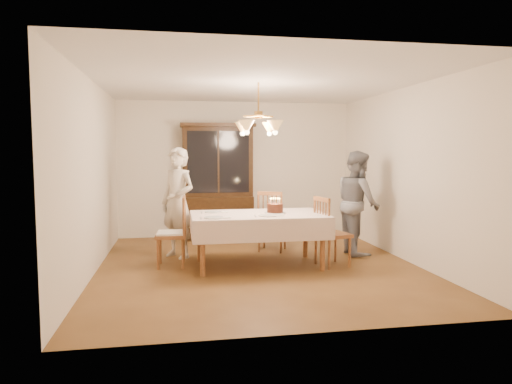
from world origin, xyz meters
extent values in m
plane|color=brown|center=(0.00, 0.00, 0.00)|extent=(5.00, 5.00, 0.00)
plane|color=white|center=(0.00, 0.00, 2.60)|extent=(5.00, 5.00, 0.00)
plane|color=#EFE5CF|center=(0.00, 2.50, 1.30)|extent=(4.50, 0.00, 4.50)
plane|color=#EFE5CF|center=(0.00, -2.50, 1.30)|extent=(4.50, 0.00, 4.50)
plane|color=#EFE5CF|center=(-2.25, 0.00, 1.30)|extent=(0.00, 5.00, 5.00)
plane|color=#EFE5CF|center=(2.25, 0.00, 1.30)|extent=(0.00, 5.00, 5.00)
cube|color=brown|center=(0.00, 0.00, 0.73)|extent=(1.80, 1.00, 0.04)
cube|color=white|center=(0.00, 0.00, 0.75)|extent=(1.90, 1.10, 0.01)
cylinder|color=brown|center=(-0.82, -0.42, 0.35)|extent=(0.07, 0.07, 0.71)
cylinder|color=brown|center=(0.82, -0.42, 0.35)|extent=(0.07, 0.07, 0.71)
cylinder|color=brown|center=(-0.82, 0.42, 0.35)|extent=(0.07, 0.07, 0.71)
cylinder|color=brown|center=(0.82, 0.42, 0.35)|extent=(0.07, 0.07, 0.71)
cube|color=black|center=(-0.38, 2.23, 0.40)|extent=(1.30, 0.50, 0.80)
cube|color=black|center=(-0.38, 2.28, 1.45)|extent=(1.30, 0.40, 1.30)
cube|color=black|center=(-0.38, 2.08, 1.45)|extent=(1.14, 0.01, 1.14)
cube|color=black|center=(-0.38, 2.23, 2.13)|extent=(1.38, 0.54, 0.06)
cube|color=brown|center=(0.41, 0.97, 0.45)|extent=(0.58, 0.57, 0.05)
cube|color=brown|center=(0.33, 0.80, 0.97)|extent=(0.38, 0.20, 0.06)
cylinder|color=brown|center=(0.64, 1.05, 0.21)|extent=(0.04, 0.04, 0.43)
cylinder|color=brown|center=(0.31, 1.20, 0.21)|extent=(0.04, 0.04, 0.43)
cylinder|color=brown|center=(0.50, 0.74, 0.21)|extent=(0.04, 0.04, 0.43)
cylinder|color=brown|center=(0.17, 0.89, 0.21)|extent=(0.04, 0.04, 0.43)
cube|color=brown|center=(-1.23, 0.19, 0.45)|extent=(0.44, 0.46, 0.05)
cube|color=brown|center=(-1.04, 0.18, 0.97)|extent=(0.05, 0.40, 0.06)
cylinder|color=brown|center=(-1.40, 0.38, 0.21)|extent=(0.04, 0.04, 0.43)
cylinder|color=brown|center=(-1.41, 0.02, 0.21)|extent=(0.04, 0.04, 0.43)
cylinder|color=brown|center=(-1.06, 0.36, 0.21)|extent=(0.04, 0.04, 0.43)
cylinder|color=brown|center=(-1.07, 0.00, 0.21)|extent=(0.04, 0.04, 0.43)
cube|color=white|center=(-1.23, 0.19, 0.48)|extent=(0.40, 0.42, 0.03)
cube|color=brown|center=(1.05, -0.17, 0.45)|extent=(0.51, 0.53, 0.05)
cube|color=brown|center=(0.87, -0.22, 0.97)|extent=(0.13, 0.40, 0.06)
cylinder|color=brown|center=(1.26, -0.31, 0.21)|extent=(0.04, 0.04, 0.43)
cylinder|color=brown|center=(1.18, 0.04, 0.21)|extent=(0.04, 0.04, 0.43)
cylinder|color=brown|center=(0.93, -0.39, 0.21)|extent=(0.04, 0.04, 0.43)
cylinder|color=brown|center=(0.85, -0.04, 0.21)|extent=(0.04, 0.04, 0.43)
imported|color=beige|center=(-1.13, 0.76, 0.85)|extent=(0.73, 0.73, 1.70)
imported|color=slate|center=(1.71, 0.52, 0.83)|extent=(0.64, 0.82, 1.66)
cylinder|color=white|center=(0.24, -0.01, 0.77)|extent=(0.30, 0.30, 0.01)
cylinder|color=#36160C|center=(0.24, -0.01, 0.83)|extent=(0.23, 0.23, 0.12)
cylinder|color=#598CD8|center=(0.31, -0.01, 0.93)|extent=(0.01, 0.01, 0.07)
sphere|color=#FFB23F|center=(0.31, -0.01, 0.97)|extent=(0.01, 0.01, 0.01)
cylinder|color=pink|center=(0.30, 0.02, 0.93)|extent=(0.01, 0.01, 0.07)
sphere|color=#FFB23F|center=(0.30, 0.02, 0.97)|extent=(0.01, 0.01, 0.01)
cylinder|color=#EACC66|center=(0.29, 0.04, 0.93)|extent=(0.01, 0.01, 0.07)
sphere|color=#FFB23F|center=(0.29, 0.04, 0.97)|extent=(0.01, 0.01, 0.01)
cylinder|color=#598CD8|center=(0.26, 0.06, 0.93)|extent=(0.01, 0.01, 0.07)
sphere|color=#FFB23F|center=(0.26, 0.06, 0.97)|extent=(0.01, 0.01, 0.01)
cylinder|color=pink|center=(0.23, 0.06, 0.93)|extent=(0.01, 0.01, 0.07)
sphere|color=#FFB23F|center=(0.23, 0.06, 0.97)|extent=(0.01, 0.01, 0.01)
cylinder|color=#EACC66|center=(0.20, 0.05, 0.93)|extent=(0.01, 0.01, 0.07)
sphere|color=#FFB23F|center=(0.20, 0.05, 0.97)|extent=(0.01, 0.01, 0.01)
cylinder|color=#598CD8|center=(0.18, 0.03, 0.93)|extent=(0.01, 0.01, 0.07)
sphere|color=#FFB23F|center=(0.18, 0.03, 0.97)|extent=(0.01, 0.01, 0.01)
cylinder|color=pink|center=(0.17, 0.00, 0.93)|extent=(0.01, 0.01, 0.07)
sphere|color=#FFB23F|center=(0.17, 0.00, 0.97)|extent=(0.01, 0.01, 0.01)
cylinder|color=#EACC66|center=(0.17, -0.02, 0.93)|extent=(0.01, 0.01, 0.07)
sphere|color=#FFB23F|center=(0.17, -0.02, 0.97)|extent=(0.01, 0.01, 0.01)
cylinder|color=#598CD8|center=(0.18, -0.05, 0.93)|extent=(0.01, 0.01, 0.07)
sphere|color=#FFB23F|center=(0.18, -0.05, 0.97)|extent=(0.01, 0.01, 0.01)
cylinder|color=pink|center=(0.20, -0.07, 0.93)|extent=(0.01, 0.01, 0.07)
sphere|color=#FFB23F|center=(0.20, -0.07, 0.97)|extent=(0.01, 0.01, 0.01)
cylinder|color=#EACC66|center=(0.23, -0.08, 0.93)|extent=(0.01, 0.01, 0.07)
sphere|color=#FFB23F|center=(0.23, -0.08, 0.97)|extent=(0.01, 0.01, 0.01)
cylinder|color=#598CD8|center=(0.26, -0.08, 0.93)|extent=(0.01, 0.01, 0.07)
sphere|color=#FFB23F|center=(0.26, -0.08, 0.97)|extent=(0.01, 0.01, 0.01)
cylinder|color=pink|center=(0.29, -0.06, 0.93)|extent=(0.01, 0.01, 0.07)
sphere|color=#FFB23F|center=(0.29, -0.06, 0.97)|extent=(0.01, 0.01, 0.01)
cylinder|color=#EACC66|center=(0.30, -0.04, 0.93)|extent=(0.01, 0.01, 0.07)
sphere|color=#FFB23F|center=(0.30, -0.04, 0.97)|extent=(0.01, 0.01, 0.01)
cylinder|color=white|center=(-0.66, -0.35, 0.77)|extent=(0.26, 0.26, 0.02)
cube|color=silver|center=(-0.84, -0.35, 0.76)|extent=(0.01, 0.16, 0.01)
cube|color=white|center=(-0.49, -0.35, 0.76)|extent=(0.10, 0.10, 0.01)
cylinder|color=white|center=(0.08, -0.27, 0.77)|extent=(0.26, 0.26, 0.02)
cube|color=silver|center=(-0.09, -0.27, 0.76)|extent=(0.02, 0.16, 0.01)
cube|color=white|center=(0.26, -0.27, 0.76)|extent=(0.10, 0.10, 0.01)
cylinder|color=white|center=(-0.63, 0.23, 0.77)|extent=(0.24, 0.24, 0.02)
cube|color=silver|center=(-0.79, 0.23, 0.76)|extent=(0.01, 0.16, 0.01)
cube|color=white|center=(-0.46, 0.23, 0.76)|extent=(0.10, 0.10, 0.01)
cylinder|color=#BF8C3F|center=(0.00, 0.00, 2.40)|extent=(0.02, 0.02, 0.40)
cylinder|color=#BF8C3F|center=(0.00, 0.00, 2.15)|extent=(0.12, 0.12, 0.10)
cone|color=#D8994C|center=(0.20, 0.20, 1.97)|extent=(0.22, 0.22, 0.18)
sphere|color=#FFD899|center=(0.20, 0.20, 1.90)|extent=(0.07, 0.07, 0.07)
cone|color=#D8994C|center=(-0.20, 0.20, 1.97)|extent=(0.22, 0.22, 0.18)
sphere|color=#FFD899|center=(-0.20, 0.20, 1.90)|extent=(0.07, 0.07, 0.07)
cone|color=#D8994C|center=(-0.20, -0.20, 1.97)|extent=(0.22, 0.22, 0.18)
sphere|color=#FFD899|center=(-0.20, -0.20, 1.90)|extent=(0.07, 0.07, 0.07)
cone|color=#D8994C|center=(0.20, -0.20, 1.97)|extent=(0.22, 0.22, 0.18)
sphere|color=#FFD899|center=(0.20, -0.20, 1.90)|extent=(0.07, 0.07, 0.07)
camera|label=1|loc=(-1.13, -6.34, 1.63)|focal=32.00mm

